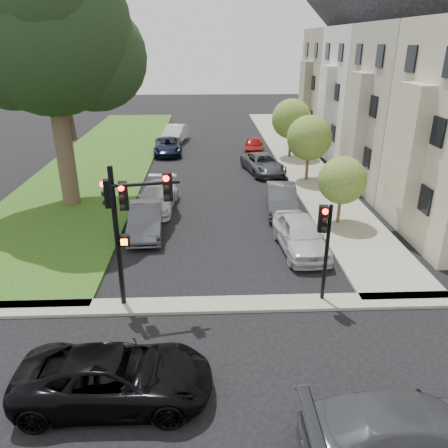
{
  "coord_description": "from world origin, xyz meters",
  "views": [
    {
      "loc": [
        -0.69,
        -11.57,
        9.0
      ],
      "look_at": [
        0.0,
        5.0,
        2.0
      ],
      "focal_mm": 35.0,
      "sensor_mm": 36.0,
      "label": 1
    }
  ],
  "objects_px": {
    "traffic_signal_secondary": "(324,236)",
    "car_parked_3": "(254,145)",
    "car_parked_9": "(175,134)",
    "small_tree_b": "(309,138)",
    "car_parked_1": "(281,199)",
    "car_cross_far": "(414,434)",
    "car_parked_2": "(263,164)",
    "car_parked_5": "(146,220)",
    "car_parked_6": "(157,197)",
    "car_cross_near": "(115,377)",
    "small_tree_c": "(291,119)",
    "eucalyptus": "(46,30)",
    "traffic_signal_main": "(127,213)",
    "car_parked_0": "(300,235)",
    "car_parked_8": "(168,146)",
    "small_tree_a": "(342,180)"
  },
  "relations": [
    {
      "from": "traffic_signal_main",
      "to": "car_parked_9",
      "type": "distance_m",
      "value": 27.92
    },
    {
      "from": "car_parked_2",
      "to": "car_parked_8",
      "type": "distance_m",
      "value": 9.59
    },
    {
      "from": "car_cross_near",
      "to": "car_parked_3",
      "type": "distance_m",
      "value": 28.62
    },
    {
      "from": "car_cross_far",
      "to": "car_parked_2",
      "type": "bearing_deg",
      "value": 1.43
    },
    {
      "from": "small_tree_c",
      "to": "traffic_signal_secondary",
      "type": "distance_m",
      "value": 21.64
    },
    {
      "from": "car_parked_5",
      "to": "car_parked_9",
      "type": "bearing_deg",
      "value": 86.07
    },
    {
      "from": "traffic_signal_main",
      "to": "car_parked_2",
      "type": "distance_m",
      "value": 18.65
    },
    {
      "from": "eucalyptus",
      "to": "car_parked_6",
      "type": "distance_m",
      "value": 10.24
    },
    {
      "from": "car_parked_1",
      "to": "small_tree_b",
      "type": "bearing_deg",
      "value": 69.86
    },
    {
      "from": "car_parked_8",
      "to": "car_cross_near",
      "type": "bearing_deg",
      "value": -91.91
    },
    {
      "from": "car_cross_near",
      "to": "car_parked_9",
      "type": "distance_m",
      "value": 32.34
    },
    {
      "from": "car_cross_far",
      "to": "car_parked_8",
      "type": "height_order",
      "value": "car_cross_far"
    },
    {
      "from": "traffic_signal_secondary",
      "to": "car_parked_3",
      "type": "bearing_deg",
      "value": 89.88
    },
    {
      "from": "car_parked_6",
      "to": "car_parked_3",
      "type": "bearing_deg",
      "value": 65.46
    },
    {
      "from": "car_parked_3",
      "to": "car_parked_6",
      "type": "bearing_deg",
      "value": -110.49
    },
    {
      "from": "small_tree_b",
      "to": "traffic_signal_secondary",
      "type": "xyz_separation_m",
      "value": [
        -2.79,
        -14.97,
        -0.32
      ]
    },
    {
      "from": "car_parked_2",
      "to": "car_cross_near",
      "type": "bearing_deg",
      "value": -118.91
    },
    {
      "from": "car_parked_3",
      "to": "traffic_signal_secondary",
      "type": "bearing_deg",
      "value": -82.91
    },
    {
      "from": "traffic_signal_secondary",
      "to": "car_parked_9",
      "type": "distance_m",
      "value": 28.75
    },
    {
      "from": "small_tree_a",
      "to": "car_parked_9",
      "type": "distance_m",
      "value": 22.86
    },
    {
      "from": "car_parked_2",
      "to": "car_parked_5",
      "type": "bearing_deg",
      "value": -135.88
    },
    {
      "from": "eucalyptus",
      "to": "traffic_signal_main",
      "type": "bearing_deg",
      "value": -63.82
    },
    {
      "from": "small_tree_b",
      "to": "car_cross_far",
      "type": "bearing_deg",
      "value": -95.99
    },
    {
      "from": "small_tree_b",
      "to": "car_parked_1",
      "type": "bearing_deg",
      "value": -115.33
    },
    {
      "from": "car_parked_8",
      "to": "eucalyptus",
      "type": "bearing_deg",
      "value": -114.9
    },
    {
      "from": "small_tree_c",
      "to": "car_parked_3",
      "type": "distance_m",
      "value": 4.15
    },
    {
      "from": "car_cross_near",
      "to": "car_parked_2",
      "type": "distance_m",
      "value": 22.66
    },
    {
      "from": "car_parked_2",
      "to": "car_parked_8",
      "type": "relative_size",
      "value": 1.0
    },
    {
      "from": "traffic_signal_secondary",
      "to": "car_parked_8",
      "type": "xyz_separation_m",
      "value": [
        -7.37,
        23.22,
        -1.99
      ]
    },
    {
      "from": "eucalyptus",
      "to": "car_cross_near",
      "type": "bearing_deg",
      "value": -70.3
    },
    {
      "from": "small_tree_a",
      "to": "car_cross_far",
      "type": "relative_size",
      "value": 0.7
    },
    {
      "from": "car_parked_8",
      "to": "car_parked_9",
      "type": "xyz_separation_m",
      "value": [
        0.35,
        4.6,
        0.12
      ]
    },
    {
      "from": "traffic_signal_secondary",
      "to": "car_parked_5",
      "type": "height_order",
      "value": "traffic_signal_secondary"
    },
    {
      "from": "small_tree_c",
      "to": "car_parked_5",
      "type": "xyz_separation_m",
      "value": [
        -9.95,
        -14.96,
        -2.42
      ]
    },
    {
      "from": "traffic_signal_main",
      "to": "car_parked_5",
      "type": "relative_size",
      "value": 1.16
    },
    {
      "from": "small_tree_b",
      "to": "car_parked_9",
      "type": "height_order",
      "value": "small_tree_b"
    },
    {
      "from": "small_tree_c",
      "to": "car_cross_far",
      "type": "height_order",
      "value": "small_tree_c"
    },
    {
      "from": "traffic_signal_secondary",
      "to": "car_parked_8",
      "type": "relative_size",
      "value": 0.78
    },
    {
      "from": "small_tree_c",
      "to": "traffic_signal_main",
      "type": "height_order",
      "value": "traffic_signal_main"
    },
    {
      "from": "traffic_signal_main",
      "to": "small_tree_a",
      "type": "bearing_deg",
      "value": 36.87
    },
    {
      "from": "car_parked_1",
      "to": "car_parked_2",
      "type": "xyz_separation_m",
      "value": [
        -0.05,
        7.83,
        -0.07
      ]
    },
    {
      "from": "small_tree_b",
      "to": "traffic_signal_main",
      "type": "relative_size",
      "value": 0.85
    },
    {
      "from": "eucalyptus",
      "to": "car_parked_1",
      "type": "height_order",
      "value": "eucalyptus"
    },
    {
      "from": "car_cross_far",
      "to": "car_parked_3",
      "type": "distance_m",
      "value": 30.0
    },
    {
      "from": "car_cross_far",
      "to": "car_parked_1",
      "type": "relative_size",
      "value": 1.15
    },
    {
      "from": "small_tree_b",
      "to": "car_parked_8",
      "type": "bearing_deg",
      "value": 140.95
    },
    {
      "from": "car_cross_near",
      "to": "car_parked_0",
      "type": "distance_m",
      "value": 11.08
    },
    {
      "from": "eucalyptus",
      "to": "car_parked_0",
      "type": "height_order",
      "value": "eucalyptus"
    },
    {
      "from": "car_parked_3",
      "to": "small_tree_a",
      "type": "bearing_deg",
      "value": -73.13
    },
    {
      "from": "small_tree_c",
      "to": "car_parked_6",
      "type": "distance_m",
      "value": 15.23
    }
  ]
}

